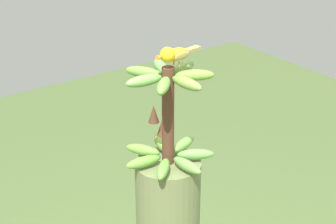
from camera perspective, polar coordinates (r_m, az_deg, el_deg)
The scene contains 2 objects.
banana_bunch at distance 1.76m, azimuth -0.06°, elevation -0.52°, with size 0.31×0.31×0.34m.
perched_bird at distance 1.69m, azimuth 0.59°, elevation 6.04°, with size 0.06×0.19×0.07m.
Camera 1 is at (-1.29, 0.93, 2.27)m, focal length 58.23 mm.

